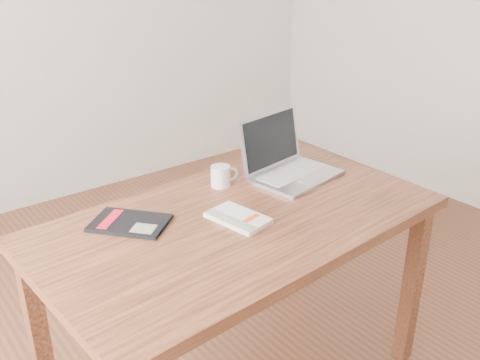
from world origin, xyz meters
TOP-DOWN VIEW (x-y plane):
  - room at (-0.07, 0.00)m, footprint 4.04×4.04m
  - desk at (-0.19, -0.10)m, footprint 1.40×0.85m
  - white_guidebook at (-0.21, -0.13)m, footprint 0.16×0.23m
  - black_guidebook at (-0.51, 0.07)m, footprint 0.28×0.29m
  - laptop at (0.18, 0.06)m, footprint 0.38×0.33m
  - coffee_mug at (-0.09, 0.13)m, footprint 0.11×0.08m

SIDE VIEW (x-z plane):
  - desk at x=-0.19m, z-range 0.29..1.04m
  - black_guidebook at x=-0.51m, z-range 0.75..0.76m
  - white_guidebook at x=-0.21m, z-range 0.75..0.77m
  - coffee_mug at x=-0.09m, z-range 0.75..0.83m
  - laptop at x=0.18m, z-range 0.68..0.92m
  - room at x=-0.07m, z-range 0.01..2.71m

